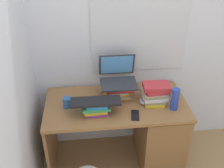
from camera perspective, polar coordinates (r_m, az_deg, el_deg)
ground_plane at (r=2.88m, az=0.76°, el=-15.84°), size 6.00×6.00×0.00m
wall_back at (r=2.46m, az=0.02°, el=12.02°), size 6.00×0.06×2.60m
wall_left at (r=2.17m, az=-19.77°, el=7.42°), size 0.05×6.00×2.60m
desk at (r=2.64m, az=7.83°, el=-9.72°), size 1.27×0.64×0.72m
book_stack_tall at (r=2.45m, az=1.49°, el=-1.37°), size 0.26×0.20×0.13m
book_stack_keyboard_riser at (r=2.26m, az=-3.40°, el=-5.09°), size 0.24×0.18×0.11m
book_stack_side at (r=2.39m, az=9.23°, el=-1.91°), size 0.25×0.21×0.19m
laptop at (r=2.44m, az=1.27°, el=1.78°), size 0.33×0.30×0.24m
keyboard at (r=2.22m, az=-3.51°, el=-3.78°), size 0.42×0.15×0.02m
computer_mouse at (r=2.41m, az=6.63°, el=-3.65°), size 0.06×0.10×0.04m
mug at (r=2.36m, az=-9.56°, el=-3.92°), size 0.11×0.08×0.09m
water_bottle at (r=2.34m, az=13.35°, el=-3.18°), size 0.07×0.07×0.20m
cell_phone at (r=2.26m, az=4.99°, el=-6.68°), size 0.09×0.14×0.01m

